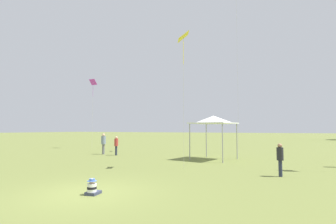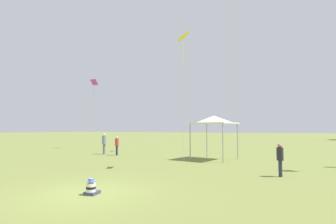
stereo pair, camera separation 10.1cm
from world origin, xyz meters
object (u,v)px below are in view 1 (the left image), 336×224
Objects in this scene: person_standing_1 at (280,157)px; canopy_tent at (213,120)px; kite_1 at (183,42)px; person_standing_5 at (103,142)px; person_standing_3 at (116,144)px; kite_3 at (93,85)px; seated_toddler at (92,188)px.

person_standing_1 is 7.23m from canopy_tent.
kite_1 is (-0.26, -5.07, 4.26)m from canopy_tent.
person_standing_5 is at bearing -178.44° from canopy_tent.
person_standing_3 is 0.20× the size of kite_3.
kite_1 reaches higher than seated_toddler.
person_standing_5 is at bearing -99.37° from kite_1.
person_standing_3 is 0.49× the size of canopy_tent.
seated_toddler is 0.30× the size of person_standing_5.
kite_1 is at bearing 79.28° from person_standing_5.
kite_3 is at bearing 162.74° from canopy_tent.
person_standing_3 is 11.15m from kite_3.
canopy_tent is at bearing 77.04° from seated_toddler.
kite_3 is at bearing -105.42° from kite_1.
kite_3 reaches higher than person_standing_5.
person_standing_1 is (5.54, 6.36, 0.70)m from seated_toddler.
person_standing_5 is 9.94m from canopy_tent.
person_standing_5 reaches higher than person_standing_1.
kite_3 reaches higher than person_standing_3.
kite_1 reaches higher than person_standing_1.
person_standing_1 is at bearing -163.04° from kite_3.
kite_3 is at bearing 26.94° from person_standing_1.
person_standing_5 is 0.23× the size of kite_3.
person_standing_3 is at bearing 98.51° from person_standing_5.
seated_toddler is 13.33m from person_standing_3.
person_standing_1 is at bearing 105.85° from kite_1.
seated_toddler is 8.47m from person_standing_1.
canopy_tent reaches higher than person_standing_3.
kite_3 is (-15.67, 4.87, 4.51)m from canopy_tent.
seated_toddler is 11.90m from canopy_tent.
canopy_tent is (9.78, 0.27, 1.78)m from person_standing_5.
person_standing_3 is 0.88× the size of person_standing_5.
seated_toddler is 9.49m from kite_1.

